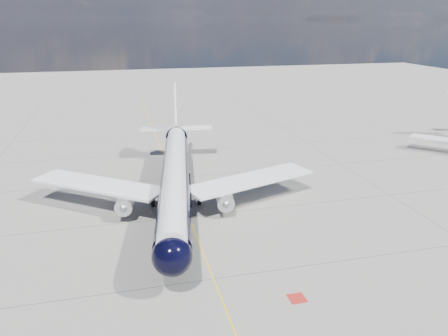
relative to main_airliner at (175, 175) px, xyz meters
The scene contains 4 objects.
ground 16.37m from the main_airliner, 86.50° to the left, with size 320.00×320.00×0.00m, color gray.
taxiway_centerline 11.64m from the main_airliner, 84.88° to the left, with size 0.16×160.00×0.01m, color #EEB50C.
red_marking 25.83m from the main_airliner, 72.25° to the right, with size 1.60×1.60×0.01m, color maroon.
main_airliner is the anchor object (origin of this frame).
Camera 1 is at (-8.12, -41.64, 24.52)m, focal length 35.00 mm.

